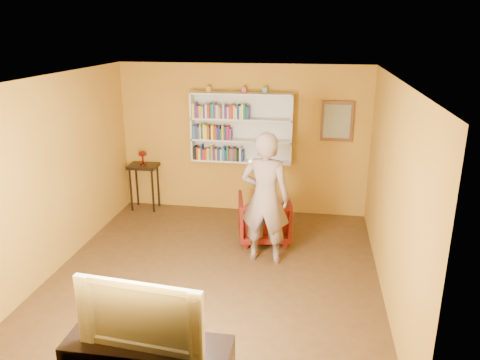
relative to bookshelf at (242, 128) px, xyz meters
name	(u,v)px	position (x,y,z in m)	size (l,w,h in m)	color
room_shell	(214,207)	(0.00, -2.41, -0.58)	(5.30, 5.80, 2.88)	#442D15
bookshelf	(242,128)	(0.00, 0.00, 0.00)	(1.80, 0.29, 1.23)	silver
books_row_lower	(219,154)	(-0.40, -0.11, -0.47)	(0.91, 0.19, 0.27)	black
books_row_middle	(212,132)	(-0.52, -0.11, -0.08)	(0.69, 0.19, 0.27)	teal
books_row_upper	(221,111)	(-0.35, -0.11, 0.30)	(1.00, 0.19, 0.26)	yellow
ornament_left	(209,89)	(-0.57, -0.06, 0.67)	(0.07, 0.07, 0.10)	#C87F39
ornament_centre	(244,90)	(0.05, -0.06, 0.67)	(0.07, 0.07, 0.10)	#AF3A53
ornament_right	(265,90)	(0.41, -0.06, 0.67)	(0.07, 0.07, 0.10)	slate
framed_painting	(337,121)	(1.65, 0.05, 0.16)	(0.55, 0.05, 0.70)	#563118
console_table	(144,172)	(-1.83, -0.16, -0.88)	(0.53, 0.41, 0.87)	black
ruby_lustre	(143,155)	(-1.83, -0.16, -0.54)	(0.16, 0.16, 0.26)	maroon
armchair	(264,218)	(0.54, -1.16, -1.22)	(0.80, 0.82, 0.75)	#4E0705
person	(265,198)	(0.63, -1.85, -0.62)	(0.71, 0.47, 1.95)	#776257
game_remote	(251,160)	(0.46, -2.12, 0.01)	(0.04, 0.15, 0.04)	white
television	(145,310)	(-0.14, -4.66, -0.70)	(1.18, 0.16, 0.68)	black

